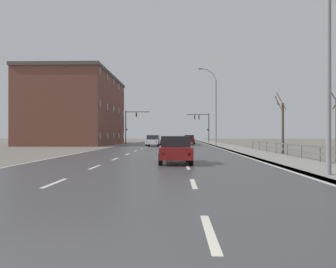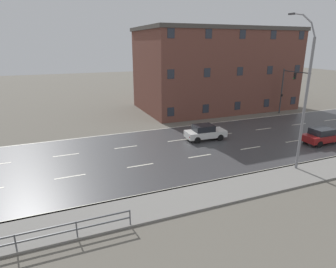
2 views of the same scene
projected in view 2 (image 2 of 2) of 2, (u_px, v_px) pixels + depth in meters
ground_plane at (258, 138)px, 30.11m from camera, size 160.00×160.00×0.12m
street_lamp_midground at (304, 97)px, 20.92m from camera, size 2.69×0.24×11.59m
traffic_signal_left at (287, 86)px, 38.81m from camera, size 4.56×0.36×6.19m
car_far_right at (205, 132)px, 29.22m from camera, size 2.02×4.20×1.57m
car_far_left at (323, 136)px, 28.07m from camera, size 1.89×4.13×1.57m
brick_building at (215, 69)px, 43.03m from camera, size 12.58×22.48×11.65m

